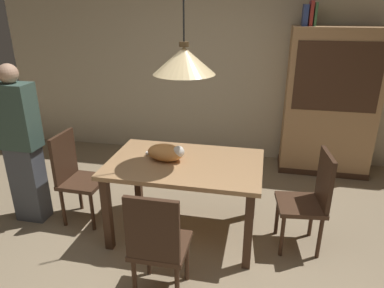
{
  "coord_description": "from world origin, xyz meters",
  "views": [
    {
      "loc": [
        0.62,
        -2.25,
        2.09
      ],
      "look_at": [
        -0.02,
        0.79,
        0.85
      ],
      "focal_mm": 32.85,
      "sensor_mm": 36.0,
      "label": 1
    }
  ],
  "objects_px": {
    "cat_sleeping": "(167,152)",
    "book_blue_wide": "(305,15)",
    "dining_table": "(185,172)",
    "person_standing": "(22,146)",
    "hutch_bookcase": "(330,106)",
    "chair_left_side": "(75,174)",
    "pendant_lamp": "(184,60)",
    "book_green_slim": "(315,14)",
    "book_red_tall": "(311,13)",
    "chair_near_front": "(157,243)",
    "chair_right_side": "(310,197)"
  },
  "relations": [
    {
      "from": "dining_table",
      "to": "chair_left_side",
      "type": "bearing_deg",
      "value": 179.89
    },
    {
      "from": "hutch_bookcase",
      "to": "person_standing",
      "type": "bearing_deg",
      "value": -149.55
    },
    {
      "from": "cat_sleeping",
      "to": "book_red_tall",
      "type": "height_order",
      "value": "book_red_tall"
    },
    {
      "from": "dining_table",
      "to": "chair_left_side",
      "type": "height_order",
      "value": "chair_left_side"
    },
    {
      "from": "book_blue_wide",
      "to": "person_standing",
      "type": "bearing_deg",
      "value": -145.73
    },
    {
      "from": "book_red_tall",
      "to": "chair_left_side",
      "type": "bearing_deg",
      "value": -142.48
    },
    {
      "from": "chair_left_side",
      "to": "chair_near_front",
      "type": "height_order",
      "value": "same"
    },
    {
      "from": "chair_left_side",
      "to": "hutch_bookcase",
      "type": "relative_size",
      "value": 0.5
    },
    {
      "from": "person_standing",
      "to": "book_blue_wide",
      "type": "bearing_deg",
      "value": 34.27
    },
    {
      "from": "dining_table",
      "to": "book_blue_wide",
      "type": "xyz_separation_m",
      "value": [
        1.06,
        1.73,
        1.32
      ]
    },
    {
      "from": "chair_near_front",
      "to": "book_green_slim",
      "type": "distance_m",
      "value": 3.22
    },
    {
      "from": "dining_table",
      "to": "book_green_slim",
      "type": "relative_size",
      "value": 5.38
    },
    {
      "from": "book_blue_wide",
      "to": "book_red_tall",
      "type": "distance_m",
      "value": 0.07
    },
    {
      "from": "book_blue_wide",
      "to": "person_standing",
      "type": "distance_m",
      "value": 3.43
    },
    {
      "from": "book_blue_wide",
      "to": "book_green_slim",
      "type": "distance_m",
      "value": 0.11
    },
    {
      "from": "chair_left_side",
      "to": "person_standing",
      "type": "xyz_separation_m",
      "value": [
        -0.48,
        -0.09,
        0.29
      ]
    },
    {
      "from": "book_blue_wide",
      "to": "chair_near_front",
      "type": "bearing_deg",
      "value": -112.12
    },
    {
      "from": "book_red_tall",
      "to": "cat_sleeping",
      "type": "bearing_deg",
      "value": -126.92
    },
    {
      "from": "cat_sleeping",
      "to": "person_standing",
      "type": "distance_m",
      "value": 1.44
    },
    {
      "from": "chair_right_side",
      "to": "cat_sleeping",
      "type": "distance_m",
      "value": 1.34
    },
    {
      "from": "pendant_lamp",
      "to": "hutch_bookcase",
      "type": "xyz_separation_m",
      "value": [
        1.48,
        1.73,
        -0.77
      ]
    },
    {
      "from": "chair_near_front",
      "to": "cat_sleeping",
      "type": "bearing_deg",
      "value": 101.08
    },
    {
      "from": "chair_left_side",
      "to": "book_green_slim",
      "type": "bearing_deg",
      "value": 36.92
    },
    {
      "from": "dining_table",
      "to": "book_red_tall",
      "type": "relative_size",
      "value": 5.0
    },
    {
      "from": "cat_sleeping",
      "to": "book_blue_wide",
      "type": "xyz_separation_m",
      "value": [
        1.23,
        1.73,
        1.14
      ]
    },
    {
      "from": "dining_table",
      "to": "person_standing",
      "type": "relative_size",
      "value": 0.88
    },
    {
      "from": "cat_sleeping",
      "to": "dining_table",
      "type": "bearing_deg",
      "value": -1.91
    },
    {
      "from": "dining_table",
      "to": "chair_left_side",
      "type": "distance_m",
      "value": 1.14
    },
    {
      "from": "book_green_slim",
      "to": "book_red_tall",
      "type": "bearing_deg",
      "value": 180.0
    },
    {
      "from": "dining_table",
      "to": "chair_right_side",
      "type": "distance_m",
      "value": 1.14
    },
    {
      "from": "dining_table",
      "to": "cat_sleeping",
      "type": "bearing_deg",
      "value": 178.09
    },
    {
      "from": "pendant_lamp",
      "to": "book_blue_wide",
      "type": "relative_size",
      "value": 5.42
    },
    {
      "from": "dining_table",
      "to": "chair_right_side",
      "type": "relative_size",
      "value": 1.51
    },
    {
      "from": "pendant_lamp",
      "to": "dining_table",
      "type": "bearing_deg",
      "value": -100.62
    },
    {
      "from": "chair_left_side",
      "to": "book_red_tall",
      "type": "height_order",
      "value": "book_red_tall"
    },
    {
      "from": "dining_table",
      "to": "chair_right_side",
      "type": "xyz_separation_m",
      "value": [
        1.13,
        0.01,
        -0.14
      ]
    },
    {
      "from": "chair_right_side",
      "to": "cat_sleeping",
      "type": "bearing_deg",
      "value": -179.86
    },
    {
      "from": "chair_left_side",
      "to": "book_green_slim",
      "type": "height_order",
      "value": "book_green_slim"
    },
    {
      "from": "hutch_bookcase",
      "to": "chair_left_side",
      "type": "bearing_deg",
      "value": -146.51
    },
    {
      "from": "dining_table",
      "to": "pendant_lamp",
      "type": "distance_m",
      "value": 1.01
    },
    {
      "from": "dining_table",
      "to": "chair_right_side",
      "type": "height_order",
      "value": "chair_right_side"
    },
    {
      "from": "hutch_bookcase",
      "to": "person_standing",
      "type": "xyz_separation_m",
      "value": [
        -3.09,
        -1.82,
        -0.09
      ]
    },
    {
      "from": "book_green_slim",
      "to": "dining_table",
      "type": "bearing_deg",
      "value": -124.11
    },
    {
      "from": "chair_near_front",
      "to": "book_blue_wide",
      "type": "height_order",
      "value": "book_blue_wide"
    },
    {
      "from": "chair_left_side",
      "to": "book_red_tall",
      "type": "relative_size",
      "value": 3.32
    },
    {
      "from": "chair_near_front",
      "to": "dining_table",
      "type": "bearing_deg",
      "value": 90.02
    },
    {
      "from": "cat_sleeping",
      "to": "book_green_slim",
      "type": "xyz_separation_m",
      "value": [
        1.35,
        1.73,
        1.15
      ]
    },
    {
      "from": "person_standing",
      "to": "chair_near_front",
      "type": "bearing_deg",
      "value": -26.22
    },
    {
      "from": "chair_right_side",
      "to": "cat_sleeping",
      "type": "xyz_separation_m",
      "value": [
        -1.3,
        -0.0,
        0.32
      ]
    },
    {
      "from": "chair_left_side",
      "to": "hutch_bookcase",
      "type": "distance_m",
      "value": 3.15
    }
  ]
}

